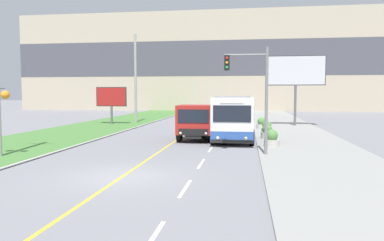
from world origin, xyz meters
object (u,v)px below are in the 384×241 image
at_px(billboard_large, 296,73).
at_px(planter_round_third, 267,128).
at_px(traffic_light_mast, 254,87).
at_px(planter_round_near, 272,139).
at_px(city_bus, 233,119).
at_px(planter_round_second, 267,132).
at_px(car_distant, 239,115).
at_px(billboard_small, 111,98).
at_px(planter_round_far, 262,124).
at_px(utility_pole_far, 136,78).
at_px(dump_truck, 197,122).

bearing_deg(billboard_large, planter_round_third, -112.49).
relative_size(traffic_light_mast, planter_round_near, 5.49).
height_order(city_bus, planter_round_second, city_bus).
height_order(billboard_large, planter_round_near, billboard_large).
xyz_separation_m(car_distant, billboard_small, (-13.34, -7.27, 2.10)).
xyz_separation_m(billboard_large, planter_round_far, (-3.43, -3.76, -4.79)).
bearing_deg(planter_round_near, city_bus, 135.54).
bearing_deg(planter_round_far, billboard_large, 47.65).
bearing_deg(planter_round_third, traffic_light_mast, -96.73).
distance_m(city_bus, utility_pole_far, 19.71).
distance_m(utility_pole_far, billboard_small, 3.96).
bearing_deg(planter_round_second, city_bus, -146.33).
bearing_deg(city_bus, billboard_small, 135.97).
bearing_deg(planter_round_third, billboard_small, 154.70).
height_order(dump_truck, planter_round_second, dump_truck).
bearing_deg(planter_round_near, billboard_large, 77.99).
bearing_deg(planter_round_third, planter_round_near, -90.84).
height_order(billboard_small, planter_round_third, billboard_small).
xyz_separation_m(city_bus, planter_round_near, (2.38, -2.34, -1.03)).
distance_m(dump_truck, planter_round_third, 6.94).
bearing_deg(billboard_large, traffic_light_mast, -103.52).
height_order(traffic_light_mast, billboard_small, traffic_light_mast).
bearing_deg(planter_round_near, car_distant, 96.11).
bearing_deg(car_distant, billboard_large, -51.41).
height_order(dump_truck, utility_pole_far, utility_pole_far).
relative_size(dump_truck, billboard_small, 1.68).
bearing_deg(planter_round_second, planter_round_near, -88.95).
bearing_deg(billboard_small, dump_truck, -48.44).
bearing_deg(planter_round_second, billboard_small, 144.03).
bearing_deg(planter_round_third, planter_round_second, -92.73).
xyz_separation_m(billboard_large, billboard_small, (-19.03, -0.14, -2.53)).
xyz_separation_m(car_distant, traffic_light_mast, (1.25, -25.59, 2.93)).
xyz_separation_m(city_bus, traffic_light_mast, (1.22, -5.40, 2.06)).
height_order(car_distant, planter_round_far, car_distant).
distance_m(planter_round_near, planter_round_second, 3.88).
relative_size(city_bus, planter_round_third, 5.56).
distance_m(dump_truck, billboard_small, 16.40).
bearing_deg(dump_truck, traffic_light_mast, -58.42).
bearing_deg(planter_round_third, dump_truck, -136.79).
bearing_deg(planter_round_near, planter_round_second, 91.05).
relative_size(car_distant, planter_round_third, 4.30).
height_order(utility_pole_far, planter_round_near, utility_pole_far).
distance_m(dump_truck, planter_round_far, 9.86).
height_order(planter_round_third, planter_round_far, planter_round_far).
xyz_separation_m(billboard_large, planter_round_third, (-3.16, -7.64, -4.80)).
relative_size(planter_round_second, planter_round_third, 1.02).
distance_m(car_distant, billboard_large, 10.23).
relative_size(utility_pole_far, billboard_large, 1.41).
xyz_separation_m(dump_truck, planter_round_third, (5.03, 4.72, -0.75)).
distance_m(billboard_large, planter_round_second, 12.91).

